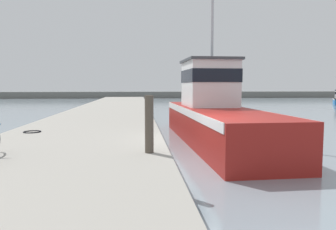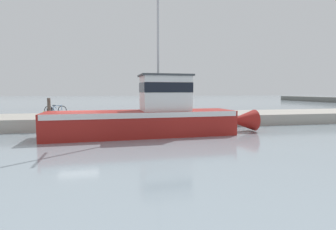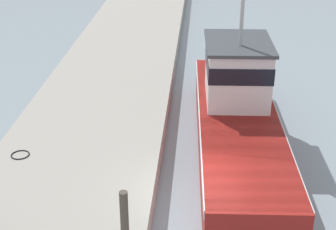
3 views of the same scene
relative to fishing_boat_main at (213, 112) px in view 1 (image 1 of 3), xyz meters
The scene contains 6 objects.
ground_plane 5.17m from the fishing_boat_main, 106.49° to the right, with size 320.00×320.00×0.00m, color #84939E.
dock_pier 7.40m from the fishing_boat_main, 139.28° to the right, with size 5.70×80.00×0.89m, color #A39E93.
far_shoreline 62.23m from the fishing_boat_main, 62.66° to the left, with size 180.00×5.00×1.34m, color slate.
fishing_boat_main is the anchor object (origin of this frame).
mooring_post 7.66m from the fishing_boat_main, 115.07° to the right, with size 0.22×0.22×1.46m, color #51473D.
hose_coil 7.95m from the fishing_boat_main, 158.73° to the right, with size 0.62×0.62×0.04m, color black.
Camera 1 is at (-2.10, -10.36, 2.59)m, focal length 35.00 mm.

